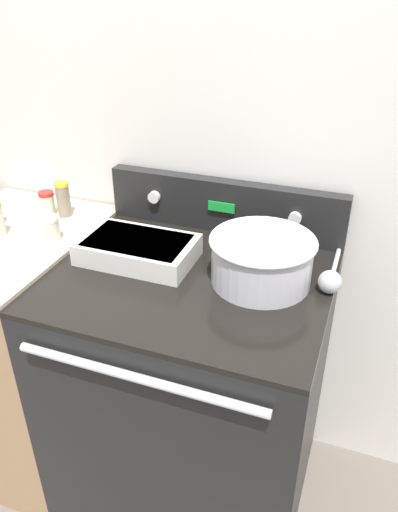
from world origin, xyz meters
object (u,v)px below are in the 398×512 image
(mixing_bowl, at_px, (262,258))
(spice_jar_white_cap, at_px, (52,228))
(spice_jar_yellow_cap, at_px, (63,199))
(casserole_dish, at_px, (138,248))
(ladle, at_px, (331,279))
(spice_jar_red_cap, at_px, (47,203))

(mixing_bowl, relative_size, spice_jar_white_cap, 3.72)
(spice_jar_white_cap, bearing_deg, spice_jar_yellow_cap, 111.35)
(casserole_dish, distance_m, ladle, 0.57)
(casserole_dish, height_order, spice_jar_yellow_cap, spice_jar_yellow_cap)
(casserole_dish, height_order, spice_jar_red_cap, spice_jar_red_cap)
(mixing_bowl, height_order, casserole_dish, mixing_bowl)
(spice_jar_white_cap, relative_size, spice_jar_yellow_cap, 0.65)
(ladle, relative_size, spice_jar_red_cap, 3.62)
(casserole_dish, bearing_deg, ladle, 4.46)
(spice_jar_yellow_cap, bearing_deg, spice_jar_white_cap, -68.65)
(spice_jar_white_cap, distance_m, spice_jar_yellow_cap, 0.18)
(mixing_bowl, height_order, spice_jar_yellow_cap, mixing_bowl)
(casserole_dish, relative_size, ladle, 1.11)
(ladle, height_order, spice_jar_yellow_cap, spice_jar_yellow_cap)
(mixing_bowl, distance_m, ladle, 0.20)
(spice_jar_yellow_cap, height_order, spice_jar_red_cap, spice_jar_yellow_cap)
(casserole_dish, relative_size, spice_jar_white_cap, 4.29)
(ladle, bearing_deg, casserole_dish, -175.54)
(casserole_dish, distance_m, spice_jar_white_cap, 0.30)
(ladle, distance_m, spice_jar_yellow_cap, 0.94)
(casserole_dish, bearing_deg, spice_jar_red_cap, 160.10)
(ladle, bearing_deg, spice_jar_red_cap, 173.65)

